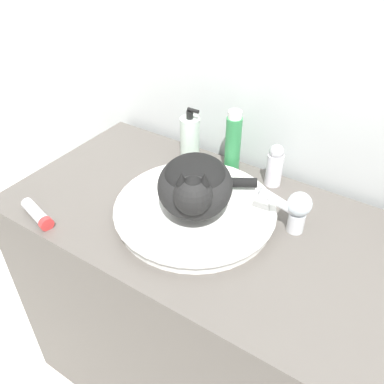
{
  "coord_description": "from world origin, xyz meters",
  "views": [
    {
      "loc": [
        0.42,
        -0.43,
        1.56
      ],
      "look_at": [
        -0.03,
        0.27,
        0.93
      ],
      "focal_mm": 38.0,
      "sensor_mm": 36.0,
      "label": 1
    }
  ],
  "objects_px": {
    "faucet": "(295,208)",
    "deodorant_stick": "(275,165)",
    "shampoo_bottle_tall": "(233,142)",
    "soap_pump_bottle": "(190,137)",
    "cream_tube": "(37,214)",
    "cat": "(195,184)"
  },
  "relations": [
    {
      "from": "cat",
      "to": "cream_tube",
      "type": "bearing_deg",
      "value": -86.84
    },
    {
      "from": "soap_pump_bottle",
      "to": "faucet",
      "type": "bearing_deg",
      "value": -20.86
    },
    {
      "from": "faucet",
      "to": "soap_pump_bottle",
      "type": "relative_size",
      "value": 0.79
    },
    {
      "from": "soap_pump_bottle",
      "to": "cream_tube",
      "type": "distance_m",
      "value": 0.53
    },
    {
      "from": "deodorant_stick",
      "to": "faucet",
      "type": "bearing_deg",
      "value": -51.82
    },
    {
      "from": "deodorant_stick",
      "to": "shampoo_bottle_tall",
      "type": "height_order",
      "value": "shampoo_bottle_tall"
    },
    {
      "from": "faucet",
      "to": "shampoo_bottle_tall",
      "type": "bearing_deg",
      "value": -52.43
    },
    {
      "from": "soap_pump_bottle",
      "to": "deodorant_stick",
      "type": "bearing_deg",
      "value": 0.0
    },
    {
      "from": "faucet",
      "to": "shampoo_bottle_tall",
      "type": "distance_m",
      "value": 0.32
    },
    {
      "from": "cat",
      "to": "shampoo_bottle_tall",
      "type": "relative_size",
      "value": 1.62
    },
    {
      "from": "cat",
      "to": "shampoo_bottle_tall",
      "type": "bearing_deg",
      "value": 157.45
    },
    {
      "from": "cream_tube",
      "to": "soap_pump_bottle",
      "type": "bearing_deg",
      "value": 71.56
    },
    {
      "from": "faucet",
      "to": "deodorant_stick",
      "type": "xyz_separation_m",
      "value": [
        -0.13,
        0.16,
        -0.01
      ]
    },
    {
      "from": "faucet",
      "to": "deodorant_stick",
      "type": "relative_size",
      "value": 1.01
    },
    {
      "from": "shampoo_bottle_tall",
      "to": "cream_tube",
      "type": "bearing_deg",
      "value": -123.02
    },
    {
      "from": "cat",
      "to": "shampoo_bottle_tall",
      "type": "height_order",
      "value": "cat"
    },
    {
      "from": "faucet",
      "to": "deodorant_stick",
      "type": "height_order",
      "value": "deodorant_stick"
    },
    {
      "from": "deodorant_stick",
      "to": "soap_pump_bottle",
      "type": "bearing_deg",
      "value": 180.0
    },
    {
      "from": "faucet",
      "to": "cream_tube",
      "type": "height_order",
      "value": "faucet"
    },
    {
      "from": "faucet",
      "to": "shampoo_bottle_tall",
      "type": "height_order",
      "value": "shampoo_bottle_tall"
    },
    {
      "from": "cat",
      "to": "shampoo_bottle_tall",
      "type": "xyz_separation_m",
      "value": [
        -0.03,
        0.27,
        -0.02
      ]
    },
    {
      "from": "shampoo_bottle_tall",
      "to": "cream_tube",
      "type": "height_order",
      "value": "shampoo_bottle_tall"
    }
  ]
}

